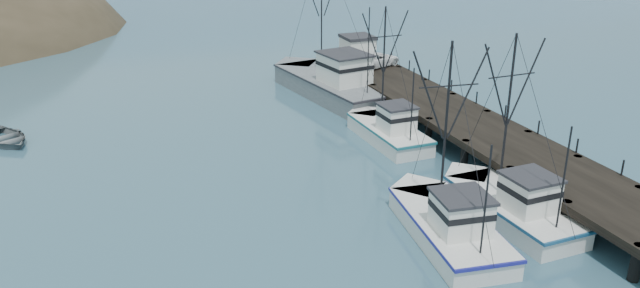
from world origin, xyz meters
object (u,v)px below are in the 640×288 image
object	(u,v)px
trawler_far	(387,130)
pickup_truck	(376,59)
pier_shed	(357,49)
motorboat	(6,143)
trawler_mid	(446,223)
work_vessel	(331,83)
pier	(458,118)
trawler_near	(509,205)

from	to	relation	value
trawler_far	pickup_truck	world-z (taller)	trawler_far
pier_shed	motorboat	world-z (taller)	pier_shed
pier_shed	trawler_mid	bearing A→B (deg)	-104.98
pier_shed	motorboat	size ratio (longest dim) A/B	0.57
pickup_truck	work_vessel	bearing A→B (deg)	83.44
pier	trawler_near	distance (m)	13.07
pier_shed	motorboat	bearing A→B (deg)	-168.71
trawler_mid	pickup_truck	size ratio (longest dim) A/B	2.16
work_vessel	pickup_truck	xyz separation A→B (m)	(5.45, 1.45, 1.50)
trawler_far	trawler_near	bearing A→B (deg)	-85.90
pier	work_vessel	world-z (taller)	work_vessel
pier_shed	pickup_truck	world-z (taller)	pier_shed
work_vessel	pickup_truck	distance (m)	5.83
work_vessel	motorboat	size ratio (longest dim) A/B	3.16
pier	pickup_truck	bearing A→B (deg)	88.19
trawler_far	pier_shed	distance (m)	17.20
work_vessel	motorboat	distance (m)	28.31
trawler_mid	work_vessel	size ratio (longest dim) A/B	0.64
trawler_mid	work_vessel	distance (m)	27.75
trawler_mid	motorboat	size ratio (longest dim) A/B	2.00
motorboat	work_vessel	bearing A→B (deg)	-21.03
pickup_truck	trawler_mid	bearing A→B (deg)	140.52
trawler_near	work_vessel	size ratio (longest dim) A/B	0.62
pier	motorboat	world-z (taller)	pier
pier	trawler_mid	size ratio (longest dim) A/B	3.90
trawler_near	trawler_far	xyz separation A→B (m)	(-1.00, 13.96, 0.00)
motorboat	pier	bearing A→B (deg)	-46.19
pier_shed	work_vessel	bearing A→B (deg)	-140.64
trawler_far	work_vessel	size ratio (longest dim) A/B	0.59
motorboat	pickup_truck	bearing A→B (deg)	-19.56
trawler_mid	pier_shed	world-z (taller)	trawler_mid
work_vessel	trawler_near	bearing A→B (deg)	-88.62
trawler_mid	trawler_far	bearing A→B (deg)	76.13
trawler_near	pier_shed	size ratio (longest dim) A/B	3.46
pier_shed	motorboat	distance (m)	33.26
pier	trawler_far	world-z (taller)	trawler_far
trawler_far	pier	bearing A→B (deg)	-17.27
pickup_truck	motorboat	world-z (taller)	pickup_truck
trawler_mid	pier_shed	xyz separation A→B (m)	(8.30, 31.01, 2.60)
trawler_mid	pickup_truck	distance (m)	30.47
trawler_near	trawler_far	size ratio (longest dim) A/B	1.05
pier	motorboat	bearing A→B (deg)	160.79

